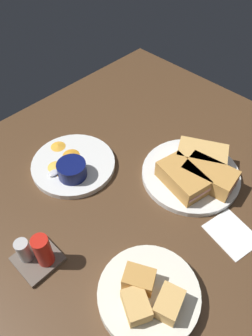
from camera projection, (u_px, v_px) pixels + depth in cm
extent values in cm
cube|color=#4C331E|center=(152.00, 203.00, 81.51)|extent=(110.00, 110.00, 3.00)
cylinder|color=silver|center=(190.00, 175.00, 84.86)|extent=(26.15, 26.15, 1.60)
cube|color=#C68C42|center=(182.00, 178.00, 79.87)|extent=(14.28, 10.11, 4.80)
cube|color=#DB938E|center=(182.00, 178.00, 79.87)|extent=(14.41, 9.57, 0.80)
cube|color=#C68C42|center=(209.00, 176.00, 80.42)|extent=(13.95, 9.38, 4.80)
cube|color=#DB938E|center=(209.00, 176.00, 80.42)|extent=(14.12, 8.81, 0.80)
cube|color=tan|center=(202.00, 156.00, 85.05)|extent=(15.05, 12.85, 4.80)
cube|color=#DB938E|center=(202.00, 156.00, 85.05)|extent=(14.99, 12.44, 0.80)
cylinder|color=navy|center=(206.00, 158.00, 85.68)|extent=(6.49, 6.49, 3.30)
cylinder|color=black|center=(207.00, 154.00, 84.75)|extent=(5.32, 5.32, 0.60)
cube|color=silver|center=(176.00, 173.00, 83.81)|extent=(2.47, 5.48, 0.40)
ellipsoid|color=silver|center=(193.00, 166.00, 85.38)|extent=(3.08, 3.72, 0.80)
cylinder|color=silver|center=(73.00, 164.00, 87.29)|extent=(22.97, 22.97, 1.60)
cylinder|color=#0C144C|center=(72.00, 170.00, 82.17)|extent=(7.65, 7.65, 4.19)
cylinder|color=olive|center=(71.00, 165.00, 80.90)|extent=(6.28, 6.28, 0.60)
cube|color=silver|center=(71.00, 163.00, 86.20)|extent=(1.18, 5.54, 0.40)
ellipsoid|color=silver|center=(54.00, 173.00, 83.66)|extent=(2.41, 3.34, 0.80)
cone|color=gold|center=(56.00, 166.00, 85.37)|extent=(4.49, 4.49, 0.60)
cone|color=orange|center=(62.00, 171.00, 84.34)|extent=(4.14, 4.14, 0.60)
cone|color=gold|center=(58.00, 146.00, 90.62)|extent=(4.53, 4.53, 0.60)
cone|color=orange|center=(71.00, 155.00, 88.30)|extent=(6.46, 6.46, 0.60)
cylinder|color=silver|center=(149.00, 295.00, 62.98)|extent=(20.42, 20.42, 3.00)
cube|color=tan|center=(136.00, 305.00, 58.46)|extent=(7.35, 6.67, 3.65)
cube|color=#C68C42|center=(139.00, 279.00, 61.59)|extent=(7.35, 6.67, 3.89)
cube|color=tan|center=(169.00, 304.00, 58.54)|extent=(5.97, 7.03, 3.90)
cube|color=brown|center=(38.00, 259.00, 69.13)|extent=(9.00, 9.00, 1.00)
cylinder|color=red|center=(43.00, 250.00, 65.31)|extent=(3.60, 3.60, 8.50)
cylinder|color=#B2B2B2|center=(24.00, 250.00, 66.68)|extent=(3.00, 3.00, 6.00)
cube|color=white|center=(232.00, 234.00, 73.63)|extent=(12.61, 11.07, 0.40)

